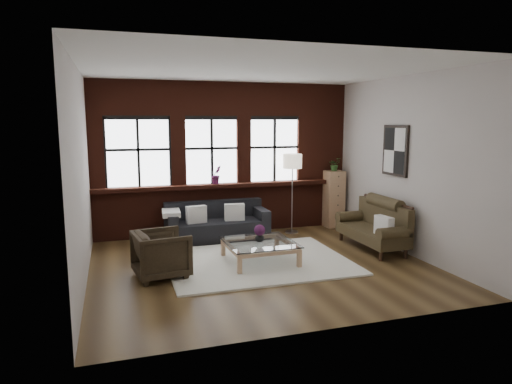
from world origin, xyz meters
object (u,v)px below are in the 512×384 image
object	(u,v)px
vintage_settee	(372,225)
armchair	(161,254)
floor_lamp	(292,190)
coffee_table	(260,252)
vase	(260,237)
dark_sofa	(217,221)
drawer_chest	(334,199)

from	to	relation	value
vintage_settee	armchair	bearing A→B (deg)	-173.98
armchair	floor_lamp	distance (m)	3.66
armchair	coffee_table	xyz separation A→B (m)	(1.67, 0.23, -0.18)
vase	floor_lamp	world-z (taller)	floor_lamp
vintage_settee	armchair	xyz separation A→B (m)	(-3.95, -0.42, -0.09)
vintage_settee	dark_sofa	bearing A→B (deg)	149.02
dark_sofa	vintage_settee	distance (m)	3.06
drawer_chest	armchair	bearing A→B (deg)	-150.71
vintage_settee	drawer_chest	distance (m)	1.90
dark_sofa	vase	distance (m)	1.80
dark_sofa	drawer_chest	world-z (taller)	drawer_chest
vintage_settee	floor_lamp	world-z (taller)	floor_lamp
vintage_settee	coffee_table	size ratio (longest dim) A/B	1.48
drawer_chest	dark_sofa	bearing A→B (deg)	-173.61
armchair	vintage_settee	bearing A→B (deg)	-92.49
dark_sofa	coffee_table	bearing A→B (deg)	-79.01
vintage_settee	drawer_chest	bearing A→B (deg)	85.19
vase	dark_sofa	bearing A→B (deg)	100.99
vase	vintage_settee	bearing A→B (deg)	4.70
floor_lamp	armchair	bearing A→B (deg)	-145.65
drawer_chest	floor_lamp	bearing A→B (deg)	-166.70
vintage_settee	floor_lamp	xyz separation A→B (m)	(-0.96, 1.62, 0.48)
dark_sofa	drawer_chest	distance (m)	2.81
coffee_table	drawer_chest	bearing A→B (deg)	40.37
vintage_settee	coffee_table	world-z (taller)	vintage_settee
vintage_settee	floor_lamp	bearing A→B (deg)	120.75
armchair	drawer_chest	world-z (taller)	drawer_chest
coffee_table	armchair	bearing A→B (deg)	-172.18
coffee_table	vase	world-z (taller)	vase
coffee_table	floor_lamp	xyz separation A→B (m)	(1.32, 1.81, 0.75)
dark_sofa	vintage_settee	bearing A→B (deg)	-30.98
vintage_settee	drawer_chest	size ratio (longest dim) A/B	1.32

